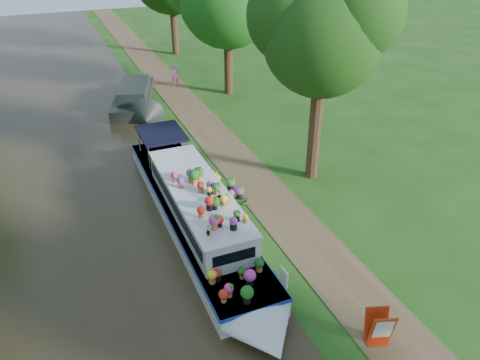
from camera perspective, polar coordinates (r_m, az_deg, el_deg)
name	(u,v)px	position (r m, az deg, el deg)	size (l,w,h in m)	color
ground	(264,230)	(17.81, 2.90, -6.15)	(100.00, 100.00, 0.00)	#1C4711
canal_water	(102,271)	(16.62, -16.49, -10.57)	(10.00, 100.00, 0.02)	#2C2413
towpath	(292,223)	(18.27, 6.32, -5.23)	(2.20, 100.00, 0.03)	brown
plant_boat	(199,213)	(17.30, -5.02, -3.99)	(2.29, 13.52, 2.29)	silver
tree_near_overhang	(322,27)	(19.35, 10.03, 17.92)	(5.52, 5.28, 8.99)	#341F11
second_boat	(135,97)	(29.96, -12.71, 9.82)	(3.92, 7.72, 1.41)	black
sandwich_board	(379,328)	(14.02, 16.61, -16.95)	(0.71, 0.72, 1.06)	#B92E0D
pedestrian_pink	(175,75)	(33.11, -7.88, 12.53)	(0.54, 0.35, 1.48)	#F1637D
verge_plant	(245,200)	(19.20, 0.55, -2.51)	(0.33, 0.29, 0.37)	#1E651E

